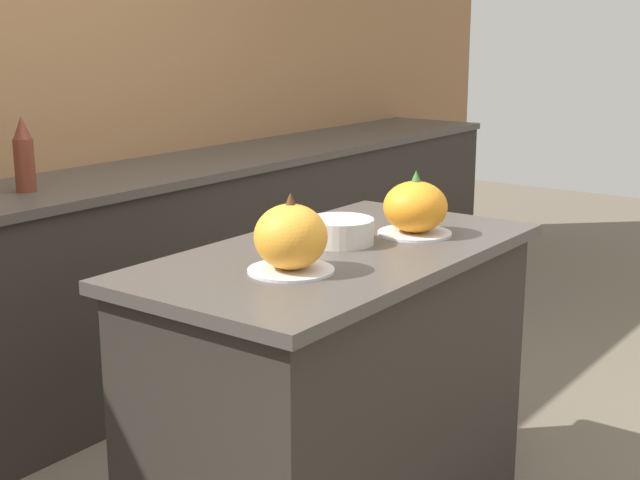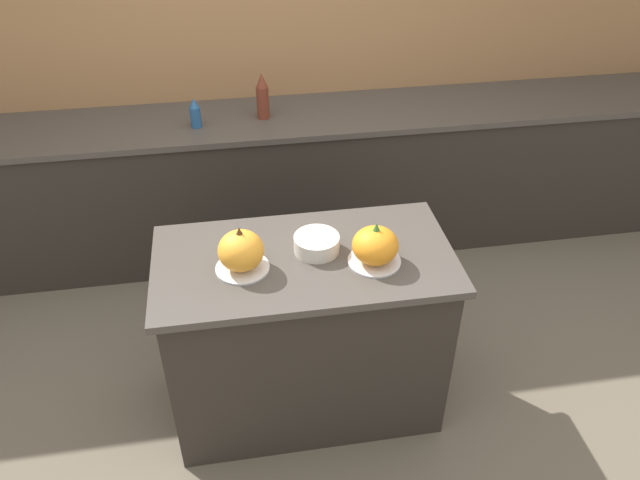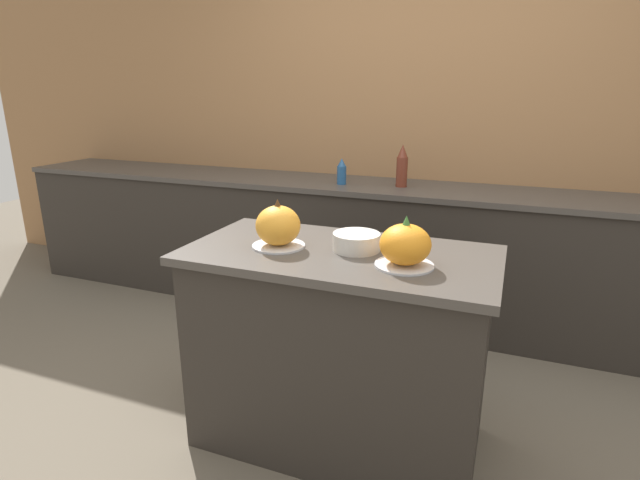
{
  "view_description": "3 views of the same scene",
  "coord_description": "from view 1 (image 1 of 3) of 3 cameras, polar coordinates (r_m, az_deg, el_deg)",
  "views": [
    {
      "loc": [
        -1.97,
        -1.38,
        1.51
      ],
      "look_at": [
        -0.08,
        0.01,
        0.94
      ],
      "focal_mm": 50.0,
      "sensor_mm": 36.0,
      "label": 1
    },
    {
      "loc": [
        -0.27,
        -2.05,
        2.49
      ],
      "look_at": [
        0.06,
        -0.01,
        0.99
      ],
      "focal_mm": 35.0,
      "sensor_mm": 36.0,
      "label": 2
    },
    {
      "loc": [
        0.63,
        -1.82,
        1.53
      ],
      "look_at": [
        -0.07,
        -0.05,
        0.95
      ],
      "focal_mm": 28.0,
      "sensor_mm": 36.0,
      "label": 3
    }
  ],
  "objects": [
    {
      "name": "back_counter",
      "position": [
        3.52,
        -17.19,
        -4.25
      ],
      "size": [
        6.0,
        0.6,
        0.92
      ],
      "color": "#2D2823",
      "rests_on": "ground_plane"
    },
    {
      "name": "kitchen_island",
      "position": [
        2.62,
        1.15,
        -10.1
      ],
      "size": [
        1.27,
        0.66,
        0.9
      ],
      "color": "#2D2823",
      "rests_on": "ground_plane"
    },
    {
      "name": "bottle_tall",
      "position": [
        3.36,
        -18.43,
        5.14
      ],
      "size": [
        0.07,
        0.07,
        0.27
      ],
      "color": "maroon",
      "rests_on": "back_counter"
    },
    {
      "name": "pumpkin_cake_left",
      "position": [
        2.23,
        -1.89,
        0.08
      ],
      "size": [
        0.22,
        0.22,
        0.2
      ],
      "color": "silver",
      "rests_on": "kitchen_island"
    },
    {
      "name": "pumpkin_cake_right",
      "position": [
        2.65,
        6.12,
        2.03
      ],
      "size": [
        0.22,
        0.22,
        0.19
      ],
      "color": "silver",
      "rests_on": "kitchen_island"
    },
    {
      "name": "mixing_bowl",
      "position": [
        2.54,
        1.29,
        0.57
      ],
      "size": [
        0.19,
        0.19,
        0.07
      ],
      "color": "beige",
      "rests_on": "kitchen_island"
    }
  ]
}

